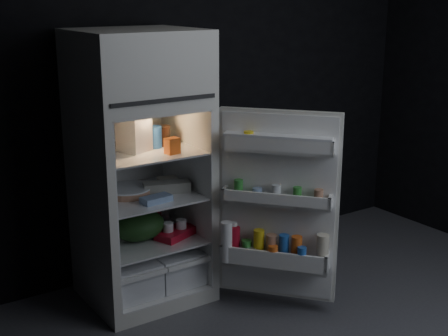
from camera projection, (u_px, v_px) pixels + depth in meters
wall_back at (196, 83)px, 4.58m from camera, size 4.00×0.00×2.70m
refrigerator at (139, 159)px, 4.03m from camera, size 0.76×0.71×1.78m
fridge_door at (276, 211)px, 3.90m from camera, size 0.61×0.67×1.22m
milk_jug at (134, 132)px, 3.91m from camera, size 0.22×0.22×0.24m
mayo_jar at (154, 137)px, 4.01m from camera, size 0.12×0.12×0.14m
jam_jar at (162, 136)px, 4.07m from camera, size 0.13×0.13×0.13m
amber_bottle at (100, 136)px, 3.87m from camera, size 0.08×0.08×0.22m
small_carton at (172, 146)px, 3.87m from camera, size 0.09×0.07×0.10m
egg_carton at (167, 187)px, 4.09m from camera, size 0.32×0.21×0.07m
pie at (127, 192)px, 4.05m from camera, size 0.40×0.40×0.04m
flat_package at (156, 199)px, 3.90m from camera, size 0.20×0.12×0.04m
wrapped_pkg at (168, 181)px, 4.26m from camera, size 0.15×0.13×0.05m
produce_bag at (139, 225)px, 4.08m from camera, size 0.38×0.33×0.20m
yogurt_tray at (176, 233)px, 4.15m from camera, size 0.32×0.24×0.05m
small_can_red at (157, 219)px, 4.34m from camera, size 0.09×0.09×0.09m
small_can_silver at (165, 220)px, 4.33m from camera, size 0.07×0.07×0.09m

